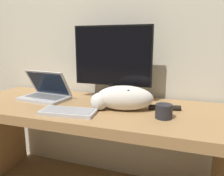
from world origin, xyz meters
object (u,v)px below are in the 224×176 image
at_px(monitor, 112,62).
at_px(coffee_mug, 164,111).
at_px(laptop, 45,93).
at_px(external_keyboard, 68,112).
at_px(cat, 123,98).

relative_size(monitor, coffee_mug, 6.06).
relative_size(laptop, external_keyboard, 1.09).
bearing_deg(external_keyboard, monitor, 63.98).
distance_m(laptop, cat, 0.61).
relative_size(laptop, cat, 0.68).
bearing_deg(coffee_mug, external_keyboard, -169.39).
relative_size(monitor, external_keyboard, 1.68).
bearing_deg(cat, external_keyboard, -160.14).
relative_size(laptop, coffee_mug, 3.91).
bearing_deg(cat, coffee_mug, -26.91).
xyz_separation_m(monitor, cat, (0.14, -0.22, -0.20)).
xyz_separation_m(laptop, cat, (0.61, -0.06, 0.03)).
distance_m(monitor, cat, 0.33).
distance_m(monitor, coffee_mug, 0.55).
bearing_deg(external_keyboard, cat, 25.43).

